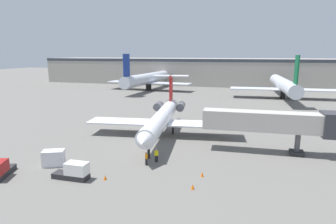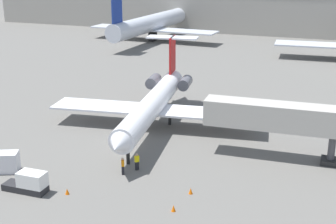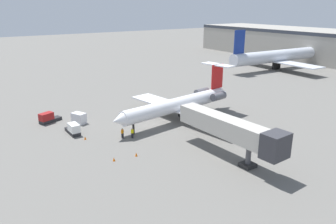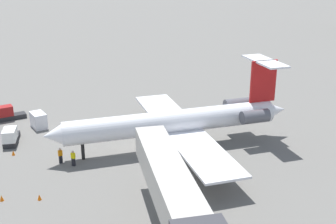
{
  "view_description": "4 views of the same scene",
  "coord_description": "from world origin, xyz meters",
  "px_view_note": "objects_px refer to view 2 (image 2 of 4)",
  "views": [
    {
      "loc": [
        14.07,
        -38.66,
        13.37
      ],
      "look_at": [
        0.74,
        6.32,
        3.82
      ],
      "focal_mm": 30.65,
      "sensor_mm": 36.0,
      "label": 1
    },
    {
      "loc": [
        19.94,
        -43.31,
        19.34
      ],
      "look_at": [
        2.84,
        2.52,
        3.07
      ],
      "focal_mm": 49.71,
      "sensor_mm": 36.0,
      "label": 2
    },
    {
      "loc": [
        46.95,
        -29.09,
        20.38
      ],
      "look_at": [
        1.99,
        1.22,
        2.75
      ],
      "focal_mm": 35.27,
      "sensor_mm": 36.0,
      "label": 3
    },
    {
      "loc": [
        43.88,
        -3.45,
        20.16
      ],
      "look_at": [
        -0.86,
        4.13,
        3.88
      ],
      "focal_mm": 46.09,
      "sensor_mm": 36.0,
      "label": 4
    }
  ],
  "objects_px": {
    "jet_bridge": "(305,120)",
    "traffic_cone_near": "(174,208)",
    "baggage_tug_trailing": "(29,183)",
    "ground_crew_loader": "(137,162)",
    "parked_airliner_west_end": "(152,23)",
    "traffic_cone_mid": "(191,191)",
    "ground_crew_marshaller": "(123,166)",
    "traffic_cone_far": "(67,191)",
    "regional_jet": "(155,102)",
    "cargo_container_uld": "(5,162)"
  },
  "relations": [
    {
      "from": "baggage_tug_trailing",
      "to": "ground_crew_loader",
      "type": "bearing_deg",
      "value": 46.46
    },
    {
      "from": "baggage_tug_trailing",
      "to": "jet_bridge",
      "type": "bearing_deg",
      "value": 35.11
    },
    {
      "from": "jet_bridge",
      "to": "cargo_container_uld",
      "type": "xyz_separation_m",
      "value": [
        -26.13,
        -12.5,
        -3.34
      ]
    },
    {
      "from": "ground_crew_loader",
      "to": "jet_bridge",
      "type": "bearing_deg",
      "value": 28.23
    },
    {
      "from": "ground_crew_loader",
      "to": "traffic_cone_mid",
      "type": "height_order",
      "value": "ground_crew_loader"
    },
    {
      "from": "baggage_tug_trailing",
      "to": "traffic_cone_far",
      "type": "xyz_separation_m",
      "value": [
        3.29,
        0.75,
        -0.56
      ]
    },
    {
      "from": "traffic_cone_near",
      "to": "parked_airliner_west_end",
      "type": "bearing_deg",
      "value": 113.5
    },
    {
      "from": "ground_crew_loader",
      "to": "traffic_cone_mid",
      "type": "bearing_deg",
      "value": -23.6
    },
    {
      "from": "ground_crew_marshaller",
      "to": "traffic_cone_far",
      "type": "relative_size",
      "value": 3.07
    },
    {
      "from": "regional_jet",
      "to": "cargo_container_uld",
      "type": "relative_size",
      "value": 9.69
    },
    {
      "from": "traffic_cone_mid",
      "to": "traffic_cone_far",
      "type": "xyz_separation_m",
      "value": [
        -9.92,
        -3.8,
        0.0
      ]
    },
    {
      "from": "traffic_cone_near",
      "to": "traffic_cone_far",
      "type": "relative_size",
      "value": 1.0
    },
    {
      "from": "jet_bridge",
      "to": "ground_crew_marshaller",
      "type": "bearing_deg",
      "value": -149.28
    },
    {
      "from": "ground_crew_loader",
      "to": "traffic_cone_far",
      "type": "height_order",
      "value": "ground_crew_loader"
    },
    {
      "from": "ground_crew_marshaller",
      "to": "traffic_cone_mid",
      "type": "bearing_deg",
      "value": -11.16
    },
    {
      "from": "ground_crew_marshaller",
      "to": "baggage_tug_trailing",
      "type": "relative_size",
      "value": 0.42
    },
    {
      "from": "ground_crew_loader",
      "to": "parked_airliner_west_end",
      "type": "distance_m",
      "value": 72.77
    },
    {
      "from": "parked_airliner_west_end",
      "to": "traffic_cone_near",
      "type": "bearing_deg",
      "value": -66.5
    },
    {
      "from": "ground_crew_marshaller",
      "to": "baggage_tug_trailing",
      "type": "height_order",
      "value": "baggage_tug_trailing"
    },
    {
      "from": "traffic_cone_mid",
      "to": "parked_airliner_west_end",
      "type": "xyz_separation_m",
      "value": [
        -32.49,
        70.54,
        4.0
      ]
    },
    {
      "from": "regional_jet",
      "to": "parked_airliner_west_end",
      "type": "bearing_deg",
      "value": 112.6
    },
    {
      "from": "traffic_cone_near",
      "to": "traffic_cone_mid",
      "type": "distance_m",
      "value": 3.28
    },
    {
      "from": "ground_crew_marshaller",
      "to": "traffic_cone_near",
      "type": "relative_size",
      "value": 3.07
    },
    {
      "from": "traffic_cone_mid",
      "to": "parked_airliner_west_end",
      "type": "relative_size",
      "value": 0.01
    },
    {
      "from": "ground_crew_loader",
      "to": "traffic_cone_far",
      "type": "relative_size",
      "value": 3.07
    },
    {
      "from": "cargo_container_uld",
      "to": "ground_crew_loader",
      "type": "bearing_deg",
      "value": 22.04
    },
    {
      "from": "regional_jet",
      "to": "ground_crew_loader",
      "type": "relative_size",
      "value": 16.59
    },
    {
      "from": "baggage_tug_trailing",
      "to": "traffic_cone_mid",
      "type": "distance_m",
      "value": 13.98
    },
    {
      "from": "baggage_tug_trailing",
      "to": "parked_airliner_west_end",
      "type": "bearing_deg",
      "value": 104.4
    },
    {
      "from": "regional_jet",
      "to": "traffic_cone_near",
      "type": "relative_size",
      "value": 50.98
    },
    {
      "from": "traffic_cone_mid",
      "to": "ground_crew_loader",
      "type": "bearing_deg",
      "value": 156.4
    },
    {
      "from": "cargo_container_uld",
      "to": "traffic_cone_mid",
      "type": "relative_size",
      "value": 5.26
    },
    {
      "from": "traffic_cone_mid",
      "to": "parked_airliner_west_end",
      "type": "height_order",
      "value": "parked_airliner_west_end"
    },
    {
      "from": "ground_crew_loader",
      "to": "traffic_cone_far",
      "type": "xyz_separation_m",
      "value": [
        -3.64,
        -6.54,
        -0.58
      ]
    },
    {
      "from": "ground_crew_loader",
      "to": "baggage_tug_trailing",
      "type": "bearing_deg",
      "value": -133.54
    },
    {
      "from": "cargo_container_uld",
      "to": "parked_airliner_west_end",
      "type": "height_order",
      "value": "parked_airliner_west_end"
    },
    {
      "from": "cargo_container_uld",
      "to": "traffic_cone_near",
      "type": "relative_size",
      "value": 5.26
    },
    {
      "from": "ground_crew_marshaller",
      "to": "traffic_cone_near",
      "type": "xyz_separation_m",
      "value": [
        6.73,
        -4.66,
        -0.58
      ]
    },
    {
      "from": "ground_crew_marshaller",
      "to": "cargo_container_uld",
      "type": "bearing_deg",
      "value": -162.67
    },
    {
      "from": "regional_jet",
      "to": "ground_crew_marshaller",
      "type": "xyz_separation_m",
      "value": [
        2.05,
        -13.11,
        -2.3
      ]
    },
    {
      "from": "ground_crew_marshaller",
      "to": "traffic_cone_mid",
      "type": "relative_size",
      "value": 3.07
    },
    {
      "from": "jet_bridge",
      "to": "traffic_cone_near",
      "type": "distance_m",
      "value": 16.81
    },
    {
      "from": "ground_crew_marshaller",
      "to": "ground_crew_loader",
      "type": "bearing_deg",
      "value": 57.69
    },
    {
      "from": "ground_crew_loader",
      "to": "traffic_cone_far",
      "type": "bearing_deg",
      "value": -119.13
    },
    {
      "from": "baggage_tug_trailing",
      "to": "traffic_cone_mid",
      "type": "height_order",
      "value": "baggage_tug_trailing"
    },
    {
      "from": "cargo_container_uld",
      "to": "traffic_cone_near",
      "type": "xyz_separation_m",
      "value": [
        17.45,
        -1.32,
        -0.69
      ]
    },
    {
      "from": "jet_bridge",
      "to": "traffic_cone_mid",
      "type": "height_order",
      "value": "jet_bridge"
    },
    {
      "from": "ground_crew_loader",
      "to": "baggage_tug_trailing",
      "type": "distance_m",
      "value": 10.06
    },
    {
      "from": "cargo_container_uld",
      "to": "traffic_cone_far",
      "type": "relative_size",
      "value": 5.26
    },
    {
      "from": "jet_bridge",
      "to": "parked_airliner_west_end",
      "type": "bearing_deg",
      "value": 124.21
    }
  ]
}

